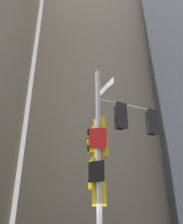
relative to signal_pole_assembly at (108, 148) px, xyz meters
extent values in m
cube|color=tan|center=(2.04, 26.49, 19.55)|extent=(17.35, 17.35, 48.21)
cylinder|color=#B2B2B5|center=(-0.38, -0.32, -0.64)|extent=(0.18, 0.18, 7.83)
cylinder|color=#B2B2B5|center=(0.93, 0.12, 1.92)|extent=(2.66, 0.96, 0.10)
cylinder|color=#B2B2B5|center=(-0.51, 0.50, 1.02)|extent=(0.36, 1.65, 0.10)
cube|color=black|center=(0.60, -0.19, 1.32)|extent=(0.47, 0.18, 1.14)
cube|color=black|center=(0.54, -0.01, 1.32)|extent=(0.43, 0.43, 1.00)
cylinder|color=#360605|center=(0.48, 0.18, 1.67)|extent=(0.21, 0.12, 0.20)
cube|color=black|center=(0.47, 0.18, 1.79)|extent=(0.23, 0.14, 0.02)
cylinder|color=#3C2C06|center=(0.48, 0.18, 1.32)|extent=(0.21, 0.12, 0.20)
cube|color=black|center=(0.47, 0.18, 1.44)|extent=(0.23, 0.14, 0.02)
cylinder|color=#19C672|center=(0.48, 0.18, 0.97)|extent=(0.21, 0.12, 0.20)
cube|color=black|center=(0.47, 0.18, 1.09)|extent=(0.23, 0.14, 0.02)
cube|color=black|center=(2.04, 0.28, 1.32)|extent=(0.47, 0.18, 1.14)
cube|color=black|center=(1.98, 0.46, 1.32)|extent=(0.43, 0.43, 1.00)
cylinder|color=#360605|center=(1.92, 0.65, 1.67)|extent=(0.21, 0.12, 0.20)
cube|color=black|center=(1.92, 0.66, 1.79)|extent=(0.23, 0.14, 0.02)
cylinder|color=yellow|center=(1.92, 0.65, 1.32)|extent=(0.21, 0.12, 0.20)
cube|color=black|center=(1.92, 0.66, 1.44)|extent=(0.23, 0.14, 0.02)
cylinder|color=#06311C|center=(1.92, 0.65, 0.97)|extent=(0.21, 0.12, 0.20)
cube|color=black|center=(1.92, 0.66, 1.09)|extent=(0.23, 0.14, 0.02)
cube|color=yellow|center=(-0.32, 0.53, 0.42)|extent=(0.10, 0.48, 1.14)
cube|color=yellow|center=(-0.51, 0.50, 0.42)|extent=(0.39, 0.39, 1.00)
cylinder|color=#360605|center=(-0.71, 0.47, 0.77)|extent=(0.09, 0.21, 0.20)
cube|color=black|center=(-0.71, 0.47, 0.89)|extent=(0.11, 0.23, 0.02)
cylinder|color=yellow|center=(-0.71, 0.47, 0.42)|extent=(0.09, 0.21, 0.20)
cube|color=black|center=(-0.71, 0.47, 0.54)|extent=(0.11, 0.23, 0.02)
cylinder|color=#06311C|center=(-0.71, 0.47, 0.07)|extent=(0.09, 0.21, 0.20)
cube|color=black|center=(-0.71, 0.47, 0.19)|extent=(0.11, 0.23, 0.02)
cube|color=yellow|center=(-0.43, -0.22, -1.03)|extent=(0.45, 0.23, 1.14)
cube|color=yellow|center=(-0.51, -0.05, -1.03)|extent=(0.45, 0.45, 1.00)
cylinder|color=#360605|center=(-0.59, 0.13, -0.68)|extent=(0.21, 0.14, 0.20)
cube|color=black|center=(-0.59, 0.13, -0.56)|extent=(0.23, 0.16, 0.02)
cylinder|color=yellow|center=(-0.59, 0.13, -1.03)|extent=(0.21, 0.14, 0.20)
cube|color=black|center=(-0.59, 0.13, -0.91)|extent=(0.23, 0.16, 0.02)
cylinder|color=#06311C|center=(-0.59, 0.13, -1.38)|extent=(0.21, 0.14, 0.20)
cube|color=black|center=(-0.59, 0.13, -1.26)|extent=(0.23, 0.16, 0.02)
cube|color=yellow|center=(-0.33, -0.23, 0.56)|extent=(0.42, 0.29, 1.14)
cube|color=yellow|center=(-0.22, -0.07, 0.56)|extent=(0.47, 0.47, 1.00)
cylinder|color=#360605|center=(-0.12, 0.10, 0.91)|extent=(0.20, 0.16, 0.20)
cube|color=black|center=(-0.11, 0.10, 1.03)|extent=(0.22, 0.18, 0.02)
cylinder|color=yellow|center=(-0.12, 0.10, 0.56)|extent=(0.20, 0.16, 0.20)
cube|color=black|center=(-0.11, 0.10, 0.68)|extent=(0.22, 0.18, 0.02)
cylinder|color=#06311C|center=(-0.12, 0.10, 0.21)|extent=(0.20, 0.16, 0.20)
cube|color=black|center=(-0.11, 0.10, 0.33)|extent=(0.22, 0.18, 0.02)
cube|color=yellow|center=(-0.37, -0.22, -1.55)|extent=(0.48, 0.09, 1.14)
cube|color=yellow|center=(-0.34, -0.03, -1.55)|extent=(0.38, 0.38, 1.00)
cylinder|color=#360605|center=(-0.32, 0.17, -1.20)|extent=(0.21, 0.09, 0.20)
cube|color=black|center=(-0.32, 0.18, -1.08)|extent=(0.23, 0.10, 0.02)
cylinder|color=#3C2C06|center=(-0.32, 0.17, -1.55)|extent=(0.21, 0.09, 0.20)
cube|color=black|center=(-0.32, 0.18, -1.43)|extent=(0.23, 0.10, 0.02)
cylinder|color=#19C672|center=(-0.32, 0.17, -1.90)|extent=(0.21, 0.09, 0.20)
cube|color=black|center=(-0.32, 0.18, -1.78)|extent=(0.23, 0.10, 0.02)
cube|color=gold|center=(-0.32, -0.23, 0.11)|extent=(0.41, 0.30, 1.14)
cube|color=gold|center=(-0.22, -0.08, 0.11)|extent=(0.47, 0.47, 1.00)
cylinder|color=#360605|center=(-0.10, 0.09, 0.46)|extent=(0.20, 0.16, 0.20)
cube|color=black|center=(-0.10, 0.09, 0.58)|extent=(0.22, 0.18, 0.02)
cylinder|color=yellow|center=(-0.10, 0.09, 0.11)|extent=(0.20, 0.16, 0.20)
cube|color=black|center=(-0.10, 0.09, 0.23)|extent=(0.22, 0.18, 0.02)
cylinder|color=#06311C|center=(-0.10, 0.09, -0.24)|extent=(0.20, 0.16, 0.20)
cube|color=black|center=(-0.10, 0.09, -0.12)|extent=(0.22, 0.18, 0.02)
cube|color=white|center=(-0.06, -0.19, 2.54)|extent=(0.54, 1.31, 0.28)
cube|color=#19479E|center=(-0.06, -0.19, 2.54)|extent=(0.52, 1.27, 0.24)
cube|color=red|center=(-0.42, -0.53, 0.18)|extent=(0.63, 0.14, 0.80)
cube|color=white|center=(-0.42, -0.53, 0.18)|extent=(0.59, 0.12, 0.76)
cube|color=black|center=(-0.49, -0.51, -1.02)|extent=(0.53, 0.31, 0.72)
cube|color=white|center=(-0.49, -0.51, -1.02)|extent=(0.49, 0.29, 0.68)
camera|label=1|loc=(-1.34, -8.81, -3.00)|focal=39.24mm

